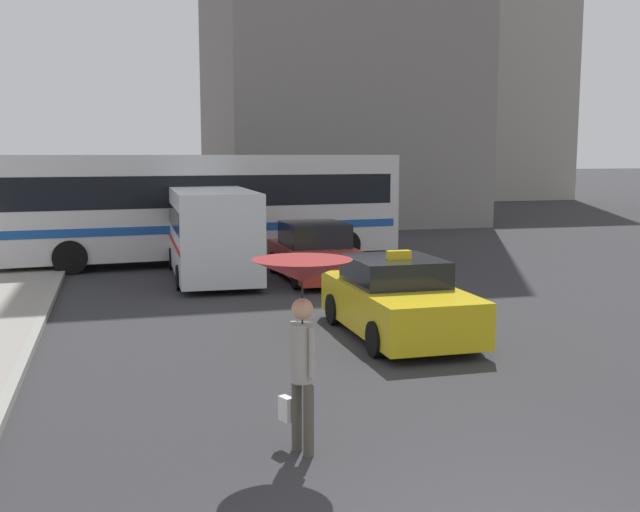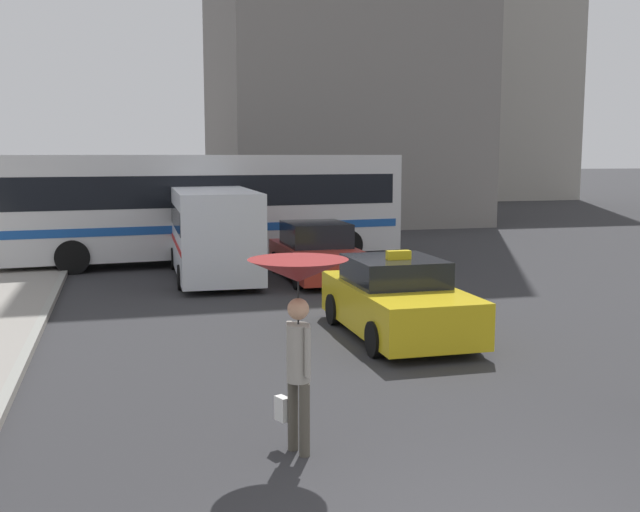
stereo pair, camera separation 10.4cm
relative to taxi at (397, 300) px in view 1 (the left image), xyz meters
The scene contains 6 objects.
taxi is the anchor object (origin of this frame).
sedan_red 6.53m from the taxi, 88.26° to the left, with size 1.91×4.29×1.51m.
ambulance_van 7.92m from the taxi, 108.21° to the left, with size 2.18×5.81×2.39m.
city_bus 10.92m from the taxi, 102.47° to the left, with size 12.44×3.63×3.30m.
pedestrian_with_umbrella 5.81m from the taxi, 121.75° to the right, with size 1.10×1.10×2.19m.
traffic_light 7.97m from the taxi, 143.47° to the right, with size 3.04×0.38×6.24m.
Camera 1 is at (-3.20, -5.37, 3.31)m, focal length 42.00 mm.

